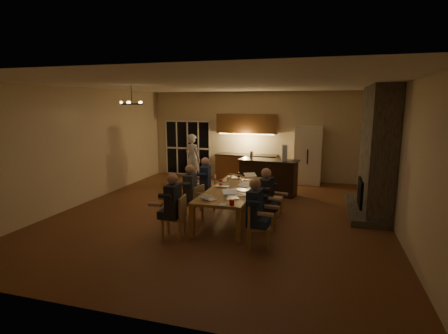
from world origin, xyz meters
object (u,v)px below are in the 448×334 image
laptop_e (238,174)px  mug_front (227,190)px  person_right_near (255,213)px  chandelier (132,104)px  chair_left_near (174,217)px  person_left_far (205,183)px  chair_left_far (208,192)px  laptop_b (231,193)px  bar_island (268,177)px  chair_right_mid (266,209)px  laptop_f (251,176)px  refrigerator (308,155)px  plate_left (206,197)px  bar_blender (284,153)px  bar_bottle (251,155)px  chair_right_near (258,226)px  can_cola (239,175)px  person_left_mid (190,194)px  dining_table (233,203)px  chair_left_mid (192,203)px  laptop_d (242,186)px  can_silver (226,193)px  can_right (254,184)px  person_right_mid (266,199)px  laptop_a (209,194)px  redcup_near (232,202)px  mug_back (229,179)px  person_left_near (173,207)px  laptop_c (223,182)px  plate_near (241,195)px  mug_mid (242,182)px  standing_person (193,159)px  redcup_mid (221,182)px

laptop_e → mug_front: bearing=106.3°
person_right_near → chandelier: chandelier is taller
chair_left_near → mug_front: size_ratio=8.90×
person_left_far → chair_left_far: bearing=78.8°
person_right_near → laptop_e: size_ratio=4.31×
person_left_far → laptop_b: size_ratio=4.31×
chair_left_near → laptop_e: bearing=159.4°
bar_island → chair_right_mid: (0.44, -3.02, -0.10)m
person_left_far → laptop_f: size_ratio=4.31×
refrigerator → plate_left: (-1.86, -5.36, -0.24)m
bar_island → bar_blender: (0.48, -0.08, 0.78)m
chair_left_far → bar_bottle: (0.74, 2.05, 0.76)m
chair_right_near → can_cola: bearing=2.8°
person_left_mid → person_left_far: same height
dining_table → chandelier: bearing=-172.6°
chair_left_mid → laptop_d: 1.24m
can_silver → can_right: size_ratio=1.00×
person_right_mid → laptop_a: size_ratio=4.31×
bar_island → redcup_near: bar_island is taller
bar_blender → mug_back: bearing=-139.5°
chair_left_mid → person_left_near: person_left_near is taller
chair_right_near → mug_back: (-1.26, 2.41, 0.36)m
chair_right_mid → person_left_far: (-1.79, 1.03, 0.24)m
chair_left_mid → laptop_e: laptop_e is taller
mug_front → plate_left: size_ratio=0.38×
person_right_near → person_right_mid: bearing=4.4°
refrigerator → person_left_near: (-2.36, -5.99, -0.31)m
dining_table → person_left_far: (-0.91, 0.59, 0.31)m
person_left_near → laptop_a: 0.81m
chair_left_near → laptop_c: bearing=154.7°
person_right_mid → laptop_d: (-0.64, 0.38, 0.17)m
person_left_mid → plate_near: 1.22m
mug_back → laptop_e: bearing=63.4°
mug_mid → mug_back: (-0.43, 0.27, 0.00)m
chair_left_mid → person_right_near: 2.05m
standing_person → redcup_mid: 3.43m
dining_table → can_cola: (-0.19, 1.36, 0.44)m
standing_person → mug_front: (2.26, -3.61, -0.08)m
redcup_near → redcup_mid: bearing=113.7°
dining_table → person_right_mid: bearing=-29.3°
chair_left_far → standing_person: size_ratio=0.51×
chair_left_far → bar_blender: size_ratio=1.89×
chair_left_far → plate_left: chair_left_far is taller
chair_left_far → chair_left_near: bearing=-16.0°
chair_left_far → bar_island: bearing=131.6°
bar_island → mug_back: bearing=-106.9°
laptop_f → chair_left_far: bearing=172.4°
refrigerator → can_cola: bearing=-119.6°
bar_island → person_left_mid: person_left_mid is taller
person_left_near → bar_blender: bearing=155.7°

